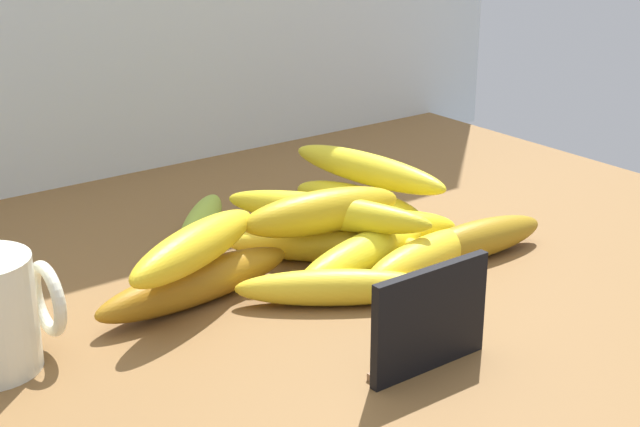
{
  "coord_description": "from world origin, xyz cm",
  "views": [
    {
      "loc": [
        -44.46,
        -66.3,
        39.59
      ],
      "look_at": [
        6.38,
        1.52,
        8.0
      ],
      "focal_mm": 53.22,
      "sensor_mm": 36.0,
      "label": 1
    }
  ],
  "objects_px": {
    "banana_12": "(368,169)",
    "banana_13": "(322,212)",
    "chalkboard_sign": "(429,323)",
    "banana_3": "(358,204)",
    "banana_7": "(380,233)",
    "banana_5": "(197,283)",
    "banana_6": "(320,220)",
    "banana_9": "(425,257)",
    "banana_11": "(327,212)",
    "banana_8": "(476,240)",
    "banana_0": "(326,245)",
    "banana_1": "(370,252)",
    "banana_10": "(195,247)",
    "banana_2": "(335,287)",
    "banana_4": "(198,226)"
  },
  "relations": [
    {
      "from": "banana_2",
      "to": "banana_3",
      "type": "height_order",
      "value": "banana_3"
    },
    {
      "from": "chalkboard_sign",
      "to": "banana_3",
      "type": "xyz_separation_m",
      "value": [
        0.16,
        0.28,
        -0.02
      ]
    },
    {
      "from": "banana_0",
      "to": "banana_1",
      "type": "xyz_separation_m",
      "value": [
        0.02,
        -0.04,
        0.0
      ]
    },
    {
      "from": "banana_0",
      "to": "banana_6",
      "type": "xyz_separation_m",
      "value": [
        0.03,
        0.05,
        0.0
      ]
    },
    {
      "from": "banana_8",
      "to": "banana_10",
      "type": "distance_m",
      "value": 0.28
    },
    {
      "from": "banana_5",
      "to": "banana_6",
      "type": "relative_size",
      "value": 1.12
    },
    {
      "from": "chalkboard_sign",
      "to": "banana_11",
      "type": "distance_m",
      "value": 0.22
    },
    {
      "from": "banana_5",
      "to": "chalkboard_sign",
      "type": "bearing_deg",
      "value": -67.8
    },
    {
      "from": "banana_9",
      "to": "banana_11",
      "type": "relative_size",
      "value": 0.78
    },
    {
      "from": "banana_3",
      "to": "banana_4",
      "type": "relative_size",
      "value": 1.01
    },
    {
      "from": "chalkboard_sign",
      "to": "banana_6",
      "type": "height_order",
      "value": "chalkboard_sign"
    },
    {
      "from": "banana_5",
      "to": "banana_8",
      "type": "xyz_separation_m",
      "value": [
        0.27,
        -0.07,
        -0.0
      ]
    },
    {
      "from": "banana_12",
      "to": "banana_13",
      "type": "height_order",
      "value": "banana_13"
    },
    {
      "from": "banana_7",
      "to": "banana_3",
      "type": "bearing_deg",
      "value": 64.84
    },
    {
      "from": "banana_7",
      "to": "banana_1",
      "type": "bearing_deg",
      "value": -142.2
    },
    {
      "from": "banana_2",
      "to": "banana_7",
      "type": "distance_m",
      "value": 0.13
    },
    {
      "from": "banana_8",
      "to": "banana_6",
      "type": "bearing_deg",
      "value": 123.53
    },
    {
      "from": "banana_0",
      "to": "banana_5",
      "type": "distance_m",
      "value": 0.15
    },
    {
      "from": "chalkboard_sign",
      "to": "banana_3",
      "type": "bearing_deg",
      "value": 60.66
    },
    {
      "from": "banana_2",
      "to": "banana_6",
      "type": "distance_m",
      "value": 0.16
    },
    {
      "from": "banana_7",
      "to": "banana_5",
      "type": "bearing_deg",
      "value": 177.18
    },
    {
      "from": "banana_2",
      "to": "banana_8",
      "type": "xyz_separation_m",
      "value": [
        0.17,
        0.0,
        0.0
      ]
    },
    {
      "from": "banana_9",
      "to": "banana_6",
      "type": "bearing_deg",
      "value": 97.85
    },
    {
      "from": "banana_2",
      "to": "banana_12",
      "type": "height_order",
      "value": "banana_12"
    },
    {
      "from": "banana_6",
      "to": "banana_11",
      "type": "distance_m",
      "value": 0.07
    },
    {
      "from": "banana_6",
      "to": "banana_12",
      "type": "relative_size",
      "value": 0.87
    },
    {
      "from": "banana_0",
      "to": "banana_1",
      "type": "bearing_deg",
      "value": -69.19
    },
    {
      "from": "banana_1",
      "to": "banana_3",
      "type": "distance_m",
      "value": 0.14
    },
    {
      "from": "banana_5",
      "to": "banana_9",
      "type": "bearing_deg",
      "value": -21.31
    },
    {
      "from": "chalkboard_sign",
      "to": "banana_2",
      "type": "xyz_separation_m",
      "value": [
        0.01,
        0.13,
        -0.02
      ]
    },
    {
      "from": "banana_11",
      "to": "banana_13",
      "type": "height_order",
      "value": "banana_13"
    },
    {
      "from": "banana_8",
      "to": "banana_1",
      "type": "bearing_deg",
      "value": 161.44
    },
    {
      "from": "banana_0",
      "to": "banana_11",
      "type": "relative_size",
      "value": 0.95
    },
    {
      "from": "banana_1",
      "to": "banana_7",
      "type": "height_order",
      "value": "banana_7"
    },
    {
      "from": "banana_6",
      "to": "banana_8",
      "type": "xyz_separation_m",
      "value": [
        0.09,
        -0.13,
        -0.0
      ]
    },
    {
      "from": "banana_4",
      "to": "banana_13",
      "type": "xyz_separation_m",
      "value": [
        0.06,
        -0.13,
        0.04
      ]
    },
    {
      "from": "banana_5",
      "to": "banana_13",
      "type": "height_order",
      "value": "banana_13"
    },
    {
      "from": "banana_12",
      "to": "chalkboard_sign",
      "type": "bearing_deg",
      "value": -121.38
    },
    {
      "from": "banana_10",
      "to": "banana_11",
      "type": "bearing_deg",
      "value": 5.59
    },
    {
      "from": "banana_2",
      "to": "banana_10",
      "type": "height_order",
      "value": "banana_10"
    },
    {
      "from": "banana_8",
      "to": "banana_13",
      "type": "height_order",
      "value": "banana_13"
    },
    {
      "from": "banana_0",
      "to": "banana_12",
      "type": "distance_m",
      "value": 0.13
    },
    {
      "from": "chalkboard_sign",
      "to": "banana_13",
      "type": "relative_size",
      "value": 0.67
    },
    {
      "from": "chalkboard_sign",
      "to": "banana_0",
      "type": "height_order",
      "value": "chalkboard_sign"
    },
    {
      "from": "banana_0",
      "to": "banana_11",
      "type": "height_order",
      "value": "banana_11"
    },
    {
      "from": "banana_9",
      "to": "banana_13",
      "type": "relative_size",
      "value": 0.98
    },
    {
      "from": "banana_10",
      "to": "banana_13",
      "type": "distance_m",
      "value": 0.14
    },
    {
      "from": "banana_3",
      "to": "banana_7",
      "type": "distance_m",
      "value": 0.09
    },
    {
      "from": "banana_9",
      "to": "banana_12",
      "type": "bearing_deg",
      "value": 69.81
    },
    {
      "from": "banana_3",
      "to": "banana_13",
      "type": "xyz_separation_m",
      "value": [
        -0.1,
        -0.07,
        0.04
      ]
    }
  ]
}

